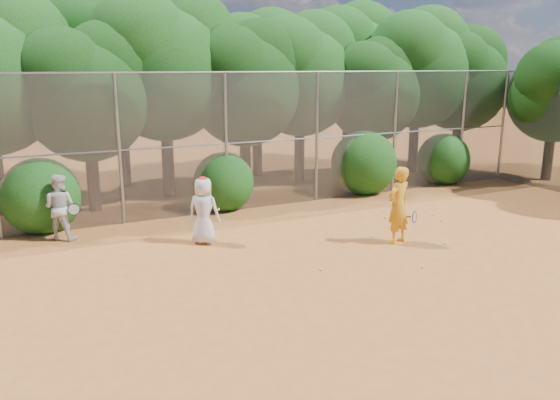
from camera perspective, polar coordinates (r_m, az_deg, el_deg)
ground at (r=11.60m, az=10.02°, el=-7.42°), size 80.00×80.00×0.00m
fence_back at (r=16.13m, az=-2.70°, el=6.28°), size 20.05×0.09×4.03m
tree_2 at (r=16.64m, az=-19.50°, el=11.05°), size 3.99×3.47×5.47m
tree_3 at (r=18.09m, az=-11.98°, el=14.26°), size 4.89×4.26×6.70m
tree_4 at (r=18.32m, az=-3.65°, el=12.52°), size 4.19×3.64×5.73m
tree_5 at (r=20.12m, az=2.21°, el=13.47°), size 4.51×3.92×6.17m
tree_6 at (r=20.60m, az=9.80°, el=11.68°), size 3.86×3.36×5.29m
tree_7 at (r=22.61m, az=14.28°, el=13.69°), size 4.77×4.14×6.53m
tree_8 at (r=23.73m, az=18.46°, el=12.28°), size 4.25×3.70×5.82m
tree_10 at (r=20.03m, az=-16.50°, el=14.59°), size 5.15×4.48×7.06m
tree_11 at (r=21.11m, az=-2.37°, el=13.80°), size 4.64×4.03×6.35m
tree_12 at (r=23.81m, az=7.30°, el=14.54°), size 5.02×4.37×6.88m
tree_13 at (r=22.58m, az=26.93°, el=10.59°), size 3.86×3.36×5.29m
bush_0 at (r=15.30m, az=-23.76°, el=0.71°), size 2.00×2.00×2.00m
bush_1 at (r=16.27m, az=-5.92°, el=2.18°), size 1.80×1.80×1.80m
bush_2 at (r=18.53m, az=8.74°, el=4.14°), size 2.20×2.20×2.20m
bush_3 at (r=20.74m, az=16.72°, el=4.31°), size 1.90×1.90×1.90m
player_yellow at (r=13.29m, az=12.24°, el=-0.55°), size 0.88×0.61×1.87m
player_teen at (r=13.14m, az=-7.97°, el=-1.07°), size 0.93×0.91×1.64m
player_white at (r=14.34m, az=-22.05°, el=-0.69°), size 1.00×0.95×1.64m
ball_0 at (r=15.64m, az=16.48°, el=-2.06°), size 0.07×0.07×0.07m
ball_1 at (r=15.60m, az=10.93°, el=-1.79°), size 0.07×0.07×0.07m
ball_2 at (r=11.99m, az=14.67°, el=-6.77°), size 0.07×0.07×0.07m
ball_3 at (r=13.69m, az=16.84°, el=-4.33°), size 0.07×0.07×0.07m
ball_4 at (r=11.51m, az=4.31°, el=-7.23°), size 0.07×0.07×0.07m
ball_5 at (r=16.17m, az=15.64°, el=-1.49°), size 0.07×0.07×0.07m
ball_6 at (r=13.79m, az=9.66°, el=-3.79°), size 0.07×0.07×0.07m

